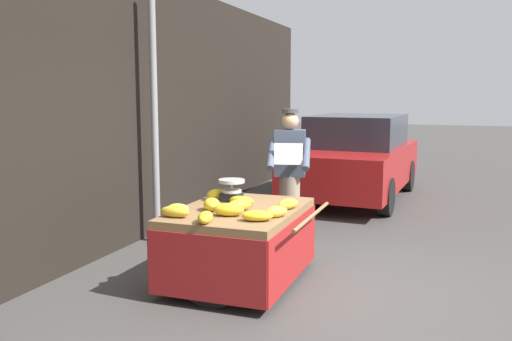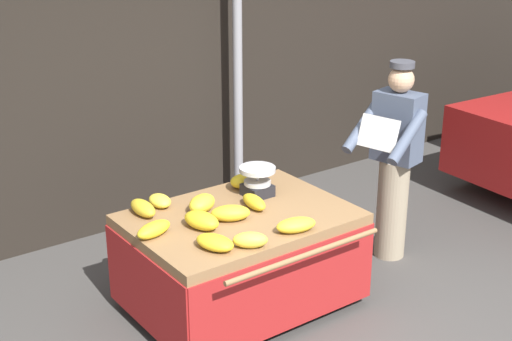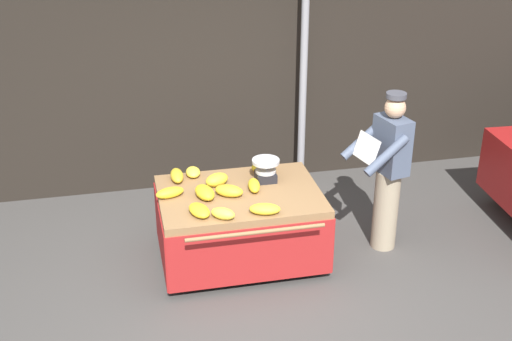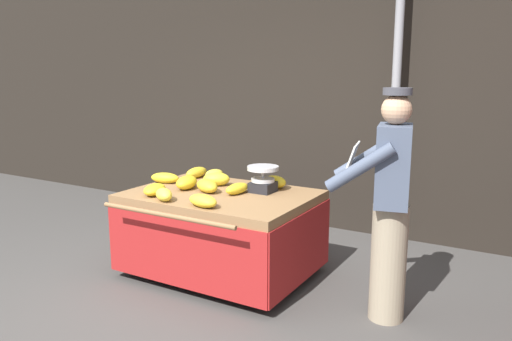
% 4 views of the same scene
% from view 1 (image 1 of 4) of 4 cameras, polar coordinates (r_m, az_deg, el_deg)
% --- Properties ---
extents(ground_plane, '(60.00, 60.00, 0.00)m').
position_cam_1_polar(ground_plane, '(5.40, 6.83, -12.72)').
color(ground_plane, '#423F3D').
extents(back_wall, '(16.00, 0.24, 3.44)m').
position_cam_1_polar(back_wall, '(6.31, -18.73, 5.92)').
color(back_wall, black).
rests_on(back_wall, ground).
extents(street_pole, '(0.09, 0.09, 3.24)m').
position_cam_1_polar(street_pole, '(7.05, -10.52, 5.57)').
color(street_pole, gray).
rests_on(street_pole, ground).
extents(banana_cart, '(1.62, 1.35, 0.77)m').
position_cam_1_polar(banana_cart, '(5.53, -1.74, -6.03)').
color(banana_cart, olive).
rests_on(banana_cart, ground).
extents(weighing_scale, '(0.28, 0.28, 0.23)m').
position_cam_1_polar(weighing_scale, '(5.83, -2.55, -2.06)').
color(weighing_scale, black).
rests_on(weighing_scale, banana_cart).
extents(banana_bunch_0, '(0.23, 0.32, 0.12)m').
position_cam_1_polar(banana_bunch_0, '(5.14, -2.86, -4.08)').
color(banana_bunch_0, gold).
rests_on(banana_bunch_0, banana_cart).
extents(banana_bunch_1, '(0.15, 0.22, 0.09)m').
position_cam_1_polar(banana_bunch_1, '(5.32, -8.11, -3.91)').
color(banana_bunch_1, yellow).
rests_on(banana_bunch_1, banana_cart).
extents(banana_bunch_2, '(0.30, 0.26, 0.13)m').
position_cam_1_polar(banana_bunch_2, '(5.38, -4.62, -3.52)').
color(banana_bunch_2, yellow).
rests_on(banana_bunch_2, banana_cart).
extents(banana_bunch_3, '(0.31, 0.20, 0.10)m').
position_cam_1_polar(banana_bunch_3, '(4.89, -5.30, -4.86)').
color(banana_bunch_3, gold).
rests_on(banana_bunch_3, banana_cart).
extents(banana_bunch_4, '(0.26, 0.24, 0.11)m').
position_cam_1_polar(banana_bunch_4, '(5.09, 2.15, -4.29)').
color(banana_bunch_4, yellow).
rests_on(banana_bunch_4, banana_cart).
extents(banana_bunch_5, '(0.27, 0.21, 0.11)m').
position_cam_1_polar(banana_bunch_5, '(5.92, -4.20, -2.50)').
color(banana_bunch_5, gold).
rests_on(banana_bunch_5, banana_cart).
extents(banana_bunch_6, '(0.25, 0.32, 0.10)m').
position_cam_1_polar(banana_bunch_6, '(4.94, 0.14, -4.72)').
color(banana_bunch_6, gold).
rests_on(banana_bunch_6, banana_cart).
extents(banana_bunch_7, '(0.32, 0.22, 0.10)m').
position_cam_1_polar(banana_bunch_7, '(5.46, 3.35, -3.48)').
color(banana_bunch_7, yellow).
rests_on(banana_bunch_7, banana_cart).
extents(banana_bunch_8, '(0.32, 0.27, 0.11)m').
position_cam_1_polar(banana_bunch_8, '(5.36, -1.77, -3.62)').
color(banana_bunch_8, gold).
rests_on(banana_bunch_8, banana_cart).
extents(banana_bunch_9, '(0.15, 0.29, 0.10)m').
position_cam_1_polar(banana_bunch_9, '(5.63, -1.51, -3.14)').
color(banana_bunch_9, gold).
rests_on(banana_bunch_9, banana_cart).
extents(banana_bunch_10, '(0.13, 0.29, 0.11)m').
position_cam_1_polar(banana_bunch_10, '(5.14, -8.42, -4.25)').
color(banana_bunch_10, gold).
rests_on(banana_bunch_10, banana_cart).
extents(vendor_person, '(0.65, 0.60, 1.71)m').
position_cam_1_polar(vendor_person, '(6.86, 3.51, -0.63)').
color(vendor_person, gray).
rests_on(vendor_person, ground).
extents(parked_car, '(3.99, 1.91, 1.51)m').
position_cam_1_polar(parked_car, '(10.11, 10.33, 1.34)').
color(parked_car, '#A51919').
rests_on(parked_car, ground).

